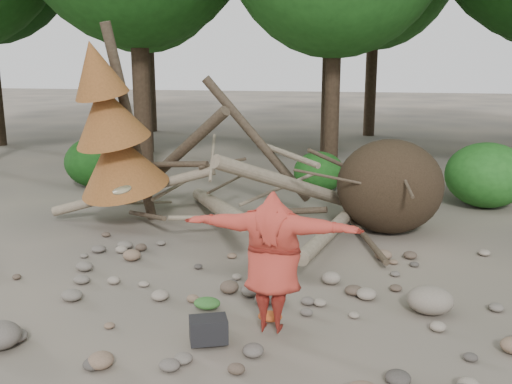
# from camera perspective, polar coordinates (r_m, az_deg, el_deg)

# --- Properties ---
(ground) EXTENTS (120.00, 120.00, 0.00)m
(ground) POSITION_cam_1_polar(r_m,az_deg,el_deg) (8.69, -4.19, -11.15)
(ground) COLOR #514C44
(ground) RESTS_ON ground
(deadfall_pile) EXTENTS (8.55, 5.24, 3.30)m
(deadfall_pile) POSITION_cam_1_polar(r_m,az_deg,el_deg) (12.14, 10.48, 0.43)
(deadfall_pile) COLOR #332619
(deadfall_pile) RESTS_ON ground
(dead_conifer) EXTENTS (2.06, 2.16, 4.35)m
(dead_conifer) POSITION_cam_1_polar(r_m,az_deg,el_deg) (12.29, -14.18, 5.89)
(dead_conifer) COLOR #4C3F30
(dead_conifer) RESTS_ON ground
(bush_left) EXTENTS (1.80, 1.80, 1.44)m
(bush_left) POSITION_cam_1_polar(r_m,az_deg,el_deg) (16.94, -15.63, 2.91)
(bush_left) COLOR #154713
(bush_left) RESTS_ON ground
(bush_mid) EXTENTS (1.40, 1.40, 1.12)m
(bush_mid) POSITION_cam_1_polar(r_m,az_deg,el_deg) (15.77, 6.31, 2.00)
(bush_mid) COLOR #1D5A1A
(bush_mid) RESTS_ON ground
(bush_right) EXTENTS (2.00, 2.00, 1.60)m
(bush_right) POSITION_cam_1_polar(r_m,az_deg,el_deg) (15.14, 22.07, 1.58)
(bush_right) COLOR #266A21
(bush_right) RESTS_ON ground
(frisbee_thrower) EXTENTS (3.56, 0.96, 1.88)m
(frisbee_thrower) POSITION_cam_1_polar(r_m,az_deg,el_deg) (7.41, 1.65, -6.98)
(frisbee_thrower) COLOR #B03327
(frisbee_thrower) RESTS_ON ground
(backpack) EXTENTS (0.56, 0.47, 0.32)m
(backpack) POSITION_cam_1_polar(r_m,az_deg,el_deg) (7.49, -4.76, -13.96)
(backpack) COLOR black
(backpack) RESTS_ON ground
(cloth_green) EXTENTS (0.39, 0.33, 0.15)m
(cloth_green) POSITION_cam_1_polar(r_m,az_deg,el_deg) (8.46, -4.91, -11.32)
(cloth_green) COLOR #2D6026
(cloth_green) RESTS_ON ground
(cloth_orange) EXTENTS (0.34, 0.28, 0.12)m
(cloth_orange) POSITION_cam_1_polar(r_m,az_deg,el_deg) (8.06, 1.42, -12.64)
(cloth_orange) COLOR #B44A1E
(cloth_orange) RESTS_ON ground
(boulder_mid_right) EXTENTS (0.66, 0.59, 0.40)m
(boulder_mid_right) POSITION_cam_1_polar(r_m,az_deg,el_deg) (8.69, 17.03, -10.28)
(boulder_mid_right) COLOR gray
(boulder_mid_right) RESTS_ON ground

